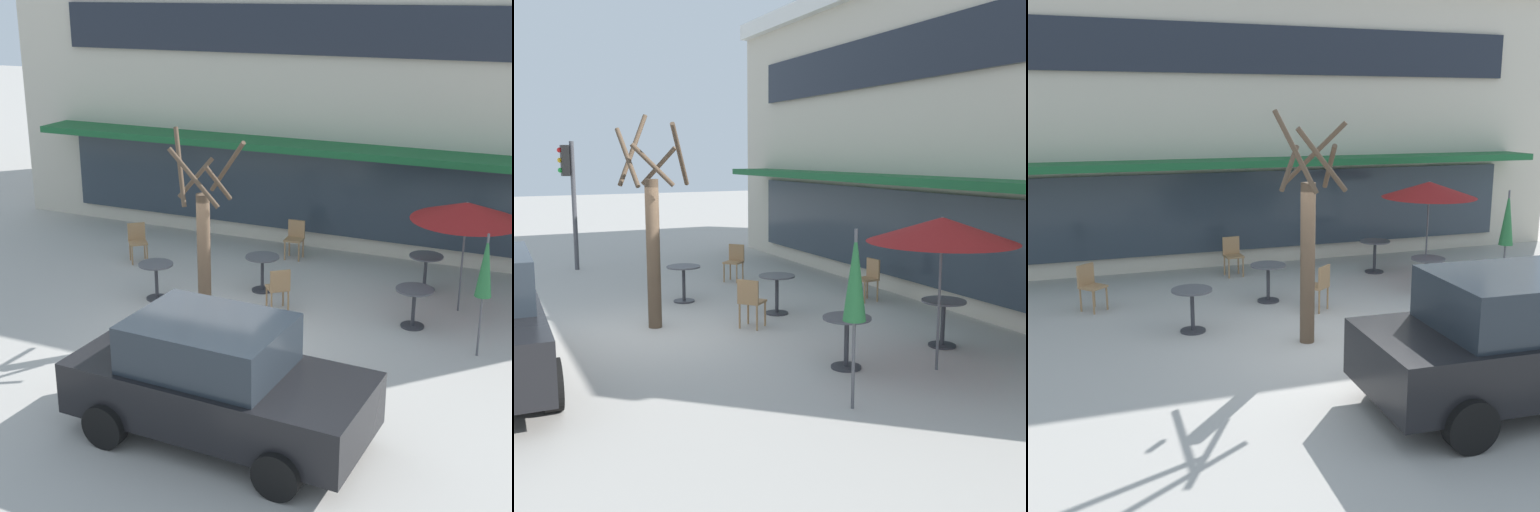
% 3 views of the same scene
% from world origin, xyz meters
% --- Properties ---
extents(ground_plane, '(80.00, 80.00, 0.00)m').
position_xyz_m(ground_plane, '(0.00, 0.00, 0.00)').
color(ground_plane, '#ADA8A0').
extents(cafe_table_near_wall, '(0.70, 0.70, 0.76)m').
position_xyz_m(cafe_table_near_wall, '(-2.13, 1.51, 0.52)').
color(cafe_table_near_wall, '#333338').
rests_on(cafe_table_near_wall, ground).
extents(cafe_table_streetside, '(0.70, 0.70, 0.76)m').
position_xyz_m(cafe_table_streetside, '(2.71, 4.24, 0.52)').
color(cafe_table_streetside, '#333338').
rests_on(cafe_table_streetside, ground).
extents(cafe_table_by_tree, '(0.70, 0.70, 0.76)m').
position_xyz_m(cafe_table_by_tree, '(-0.36, 2.80, 0.52)').
color(cafe_table_by_tree, '#333338').
rests_on(cafe_table_by_tree, ground).
extents(cafe_table_mid_patio, '(0.70, 0.70, 0.76)m').
position_xyz_m(cafe_table_mid_patio, '(2.94, 2.27, 0.52)').
color(cafe_table_mid_patio, '#333338').
rests_on(cafe_table_mid_patio, ground).
extents(patio_umbrella_green_folded, '(2.10, 2.10, 2.20)m').
position_xyz_m(patio_umbrella_green_folded, '(3.57, 3.40, 2.02)').
color(patio_umbrella_green_folded, '#4C4C51').
rests_on(patio_umbrella_green_folded, ground).
extents(patio_umbrella_cream_folded, '(0.28, 0.28, 2.20)m').
position_xyz_m(patio_umbrella_cream_folded, '(4.24, 1.53, 1.63)').
color(patio_umbrella_cream_folded, '#4C4C51').
rests_on(patio_umbrella_cream_folded, ground).
extents(cafe_chair_0, '(0.56, 0.56, 0.89)m').
position_xyz_m(cafe_chair_0, '(0.38, 1.91, 0.53)').
color(cafe_chair_0, '#9E754C').
rests_on(cafe_chair_0, ground).
extents(cafe_chair_1, '(0.43, 0.43, 0.89)m').
position_xyz_m(cafe_chair_1, '(-0.52, 5.05, 0.53)').
color(cafe_chair_1, '#9E754C').
rests_on(cafe_chair_1, ground).
extents(cafe_chair_2, '(0.56, 0.56, 0.89)m').
position_xyz_m(cafe_chair_2, '(-3.74, 3.35, 0.53)').
color(cafe_chair_2, '#9E754C').
rests_on(cafe_chair_2, ground).
extents(street_tree, '(1.33, 1.33, 3.76)m').
position_xyz_m(street_tree, '(-0.44, 0.41, 1.66)').
color(street_tree, brown).
rests_on(street_tree, ground).
extents(traffic_light_pole, '(0.26, 0.44, 3.40)m').
position_xyz_m(traffic_light_pole, '(-7.05, 0.05, 2.30)').
color(traffic_light_pole, '#47474C').
rests_on(traffic_light_pole, ground).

